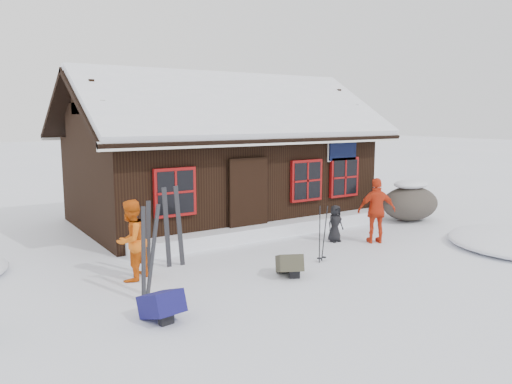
% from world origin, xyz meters
% --- Properties ---
extents(ground, '(120.00, 120.00, 0.00)m').
position_xyz_m(ground, '(0.00, 0.00, 0.00)').
color(ground, white).
rests_on(ground, ground).
extents(mountain_hut, '(8.90, 6.09, 4.42)m').
position_xyz_m(mountain_hut, '(1.50, 4.98, 1.58)').
color(mountain_hut, black).
rests_on(mountain_hut, ground).
extents(snow_drift, '(7.60, 0.60, 0.35)m').
position_xyz_m(snow_drift, '(1.50, 2.25, 0.17)').
color(snow_drift, white).
rests_on(snow_drift, ground).
extents(snow_mounds, '(20.60, 13.20, 0.48)m').
position_xyz_m(snow_mounds, '(1.65, 1.86, 0.00)').
color(snow_mounds, white).
rests_on(snow_mounds, ground).
extents(skier_orange_left, '(0.95, 0.91, 1.55)m').
position_xyz_m(skier_orange_left, '(-2.74, 0.81, 0.77)').
color(skier_orange_left, '#E15F0F').
rests_on(skier_orange_left, ground).
extents(skier_orange_right, '(1.02, 0.79, 1.61)m').
position_xyz_m(skier_orange_right, '(3.27, 0.28, 0.80)').
color(skier_orange_right, red).
rests_on(skier_orange_right, ground).
extents(skier_crouched, '(0.45, 0.30, 0.92)m').
position_xyz_m(skier_crouched, '(2.49, 0.91, 0.46)').
color(skier_crouched, black).
rests_on(skier_crouched, ground).
extents(boulder, '(1.86, 1.39, 1.09)m').
position_xyz_m(boulder, '(6.13, 1.62, 0.55)').
color(boulder, '#4A433B').
rests_on(boulder, ground).
extents(ski_pair_left, '(0.52, 0.35, 1.64)m').
position_xyz_m(ski_pair_left, '(-2.80, -0.21, 0.78)').
color(ski_pair_left, black).
rests_on(ski_pair_left, ground).
extents(ski_pair_mid, '(0.48, 0.10, 1.73)m').
position_xyz_m(ski_pair_mid, '(-1.72, 1.18, 0.82)').
color(ski_pair_mid, black).
rests_on(ski_pair_mid, ground).
extents(ski_pair_right, '(0.39, 0.08, 1.53)m').
position_xyz_m(ski_pair_right, '(-2.48, 0.95, 0.71)').
color(ski_pair_right, black).
rests_on(ski_pair_right, ground).
extents(ski_poles, '(0.22, 0.11, 1.26)m').
position_xyz_m(ski_poles, '(1.08, -0.23, 0.59)').
color(ski_poles, black).
rests_on(ski_poles, ground).
extents(backpack_blue, '(0.57, 0.71, 0.35)m').
position_xyz_m(backpack_blue, '(-3.02, -1.30, 0.18)').
color(backpack_blue, '#151352').
rests_on(backpack_blue, ground).
extents(backpack_olive, '(0.68, 0.75, 0.33)m').
position_xyz_m(backpack_olive, '(-0.09, -0.64, 0.17)').
color(backpack_olive, '#3D3B2B').
rests_on(backpack_olive, ground).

